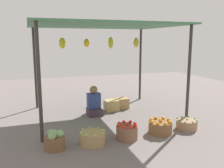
{
  "coord_description": "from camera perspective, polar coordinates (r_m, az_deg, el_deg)",
  "views": [
    {
      "loc": [
        -1.83,
        -5.99,
        1.97
      ],
      "look_at": [
        0.0,
        -0.66,
        0.95
      ],
      "focal_mm": 39.07,
      "sensor_mm": 36.0,
      "label": 1
    }
  ],
  "objects": [
    {
      "name": "basket_green_chilies",
      "position": [
        5.79,
        17.07,
        -9.01
      ],
      "size": [
        0.46,
        0.46,
        0.24
      ],
      "color": "#987657",
      "rests_on": "ground"
    },
    {
      "name": "wooden_crate_near_vendor",
      "position": [
        6.91,
        -0.14,
        -5.01
      ],
      "size": [
        0.38,
        0.33,
        0.3
      ],
      "primitive_type": "cube",
      "color": "tan",
      "rests_on": "ground"
    },
    {
      "name": "basket_oranges",
      "position": [
        5.39,
        11.22,
        -9.86
      ],
      "size": [
        0.5,
        0.5,
        0.32
      ],
      "color": "brown",
      "rests_on": "ground"
    },
    {
      "name": "vendor_person",
      "position": [
        6.51,
        -4.24,
        -4.65
      ],
      "size": [
        0.36,
        0.44,
        0.78
      ],
      "color": "#3E2F39",
      "rests_on": "ground"
    },
    {
      "name": "wooden_crate_stacked_rear",
      "position": [
        7.15,
        2.31,
        -4.49
      ],
      "size": [
        0.36,
        0.32,
        0.3
      ],
      "primitive_type": "cube",
      "color": "#AB8353",
      "rests_on": "ground"
    },
    {
      "name": "basket_cabbages",
      "position": [
        4.68,
        -13.3,
        -12.72
      ],
      "size": [
        0.38,
        0.38,
        0.37
      ],
      "color": "brown",
      "rests_on": "ground"
    },
    {
      "name": "basket_limes",
      "position": [
        4.78,
        -4.57,
        -12.52
      ],
      "size": [
        0.49,
        0.49,
        0.28
      ],
      "color": "#A38558",
      "rests_on": "ground"
    },
    {
      "name": "ground_plane",
      "position": [
        6.57,
        -1.9,
        -7.2
      ],
      "size": [
        14.0,
        14.0,
        0.0
      ],
      "primitive_type": "plane",
      "color": "slate"
    },
    {
      "name": "basket_red_tomatoes",
      "position": [
        4.99,
        3.52,
        -11.14
      ],
      "size": [
        0.43,
        0.43,
        0.35
      ],
      "color": "brown",
      "rests_on": "ground"
    },
    {
      "name": "market_stall_structure",
      "position": [
        6.28,
        -2.04,
        12.37
      ],
      "size": [
        3.62,
        2.89,
        2.35
      ],
      "color": "#38332D",
      "rests_on": "ground"
    }
  ]
}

